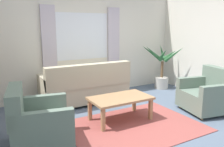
% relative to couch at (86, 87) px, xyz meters
% --- Properties ---
extents(ground_plane, '(6.24, 6.24, 0.00)m').
position_rel_couch_xyz_m(ground_plane, '(0.22, -1.58, -0.37)').
color(ground_plane, slate).
extents(wall_back, '(5.32, 0.12, 2.60)m').
position_rel_couch_xyz_m(wall_back, '(0.22, 0.68, 0.93)').
color(wall_back, silver).
rests_on(wall_back, ground_plane).
extents(window_with_curtains, '(1.98, 0.07, 1.40)m').
position_rel_couch_xyz_m(window_with_curtains, '(0.22, 0.60, 1.08)').
color(window_with_curtains, white).
extents(area_rug, '(2.22, 1.63, 0.01)m').
position_rel_couch_xyz_m(area_rug, '(0.22, -1.58, -0.36)').
color(area_rug, '#9E4C47').
rests_on(area_rug, ground_plane).
extents(couch, '(1.90, 0.82, 0.92)m').
position_rel_couch_xyz_m(couch, '(0.00, 0.00, 0.00)').
color(couch, '#BCB293').
rests_on(couch, ground_plane).
extents(armchair_left, '(0.96, 0.97, 0.88)m').
position_rel_couch_xyz_m(armchair_left, '(-1.35, -1.40, -0.01)').
color(armchair_left, slate).
rests_on(armchair_left, ground_plane).
extents(armchair_right, '(0.97, 0.99, 0.88)m').
position_rel_couch_xyz_m(armchair_right, '(1.92, -1.69, -0.01)').
color(armchair_right, slate).
rests_on(armchair_right, ground_plane).
extents(coffee_table, '(1.10, 0.64, 0.44)m').
position_rel_couch_xyz_m(coffee_table, '(0.16, -1.21, 0.01)').
color(coffee_table, '#A87F56').
rests_on(coffee_table, ground_plane).
extents(potted_plant, '(1.15, 1.11, 1.23)m').
position_rel_couch_xyz_m(potted_plant, '(2.29, 0.11, 0.17)').
color(potted_plant, '#B7B2A8').
rests_on(potted_plant, ground_plane).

